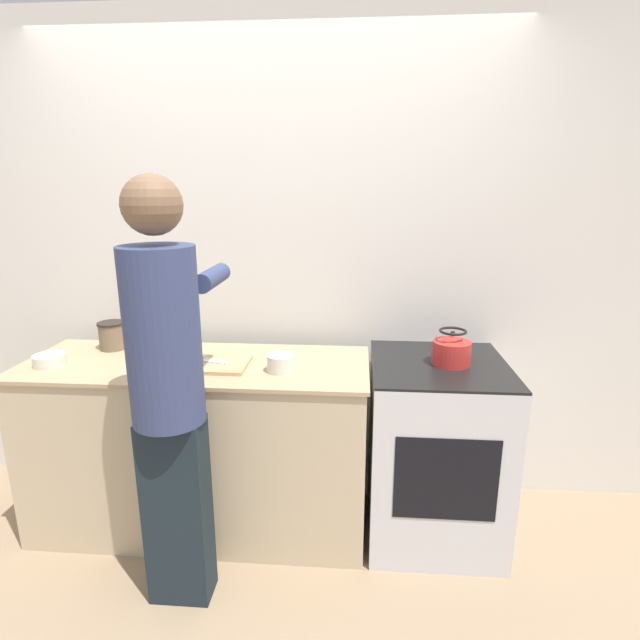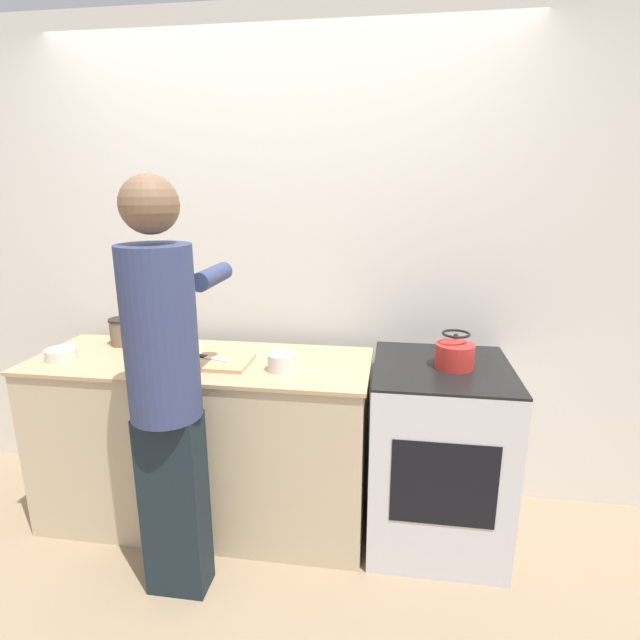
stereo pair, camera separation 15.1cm
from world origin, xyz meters
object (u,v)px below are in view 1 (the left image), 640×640
oven (434,448)px  person (168,382)px  bowl_prep (281,363)px  knife (206,360)px  canister_jar (112,335)px  cutting_board (207,364)px  kettle (452,350)px

oven → person: (-1.13, -0.52, 0.53)m
oven → bowl_prep: size_ratio=7.02×
knife → canister_jar: bearing=177.6°
knife → canister_jar: (-0.56, 0.20, 0.05)m
cutting_board → person: bearing=-92.6°
person → canister_jar: bearing=130.2°
oven → bowl_prep: 0.89m
cutting_board → canister_jar: canister_jar is taller
bowl_prep → canister_jar: (-0.94, 0.26, 0.03)m
cutting_board → knife: size_ratio=1.74×
oven → kettle: kettle is taller
person → knife: 0.46m
bowl_prep → oven: bearing=9.8°
cutting_board → knife: bearing=118.7°
kettle → bowl_prep: 0.80m
person → cutting_board: size_ratio=4.54×
knife → canister_jar: size_ratio=1.55×
bowl_prep → canister_jar: canister_jar is taller
person → canister_jar: person is taller
person → cutting_board: person is taller
kettle → bowl_prep: kettle is taller
oven → kettle: 0.53m
person → oven: bearing=24.7°
kettle → canister_jar: kettle is taller
cutting_board → kettle: size_ratio=2.16×
canister_jar → person: bearing=-49.8°
person → knife: size_ratio=7.87×
cutting_board → bowl_prep: (0.36, -0.04, 0.03)m
oven → cutting_board: size_ratio=2.33×
oven → cutting_board: 1.20m
cutting_board → knife: (-0.01, 0.02, 0.01)m
oven → cutting_board: bearing=-175.6°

